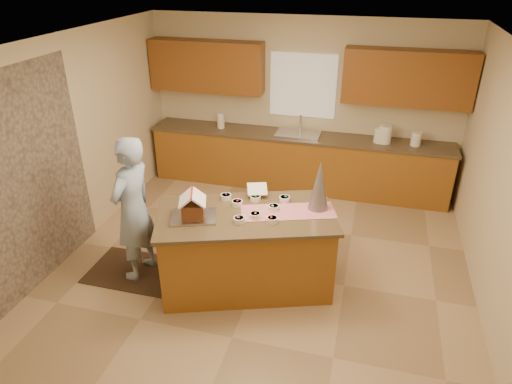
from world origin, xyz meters
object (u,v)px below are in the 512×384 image
island_base (246,251)px  boy (133,210)px  gingerbread_house (193,207)px  tinsel_tree (319,186)px

island_base → boy: 1.38m
gingerbread_house → boy: bearing=172.8°
tinsel_tree → gingerbread_house: (-1.27, -0.55, -0.15)m
boy → tinsel_tree: bearing=111.6°
island_base → tinsel_tree: tinsel_tree is taller
island_base → boy: bearing=166.8°
tinsel_tree → boy: bearing=-167.5°
boy → gingerbread_house: 0.82m
island_base → boy: size_ratio=1.06×
tinsel_tree → boy: size_ratio=0.32×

